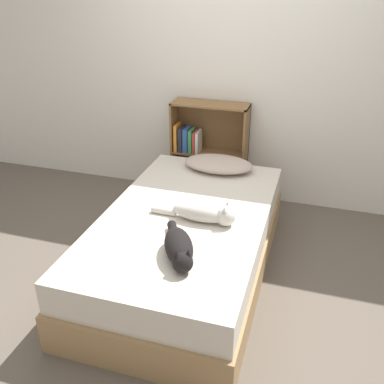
{
  "coord_description": "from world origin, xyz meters",
  "views": [
    {
      "loc": [
        0.85,
        -2.59,
        2.11
      ],
      "look_at": [
        0.0,
        0.16,
        0.62
      ],
      "focal_mm": 40.0,
      "sensor_mm": 36.0,
      "label": 1
    }
  ],
  "objects": [
    {
      "name": "pillow",
      "position": [
        0.04,
        0.83,
        0.58
      ],
      "size": [
        0.62,
        0.37,
        0.11
      ],
      "color": "#B29E8E",
      "rests_on": "bed"
    },
    {
      "name": "ground_plane",
      "position": [
        0.0,
        0.0,
        0.0
      ],
      "size": [
        8.0,
        8.0,
        0.0
      ],
      "primitive_type": "plane",
      "color": "brown"
    },
    {
      "name": "bookshelf",
      "position": [
        -0.19,
        1.29,
        0.52
      ],
      "size": [
        0.74,
        0.26,
        1.0
      ],
      "color": "brown",
      "rests_on": "ground_plane"
    },
    {
      "name": "wall_back",
      "position": [
        0.0,
        1.42,
        1.25
      ],
      "size": [
        8.0,
        0.06,
        2.5
      ],
      "color": "silver",
      "rests_on": "ground_plane"
    },
    {
      "name": "cat_light",
      "position": [
        0.17,
        -0.06,
        0.59
      ],
      "size": [
        0.63,
        0.16,
        0.16
      ],
      "rotation": [
        0.0,
        0.0,
        6.25
      ],
      "color": "beige",
      "rests_on": "bed"
    },
    {
      "name": "cat_dark",
      "position": [
        0.13,
        -0.53,
        0.6
      ],
      "size": [
        0.34,
        0.52,
        0.16
      ],
      "rotation": [
        0.0,
        0.0,
        5.19
      ],
      "color": "black",
      "rests_on": "bed"
    },
    {
      "name": "bed",
      "position": [
        0.0,
        0.0,
        0.26
      ],
      "size": [
        1.2,
        2.1,
        0.52
      ],
      "color": "#99754C",
      "rests_on": "ground_plane"
    }
  ]
}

